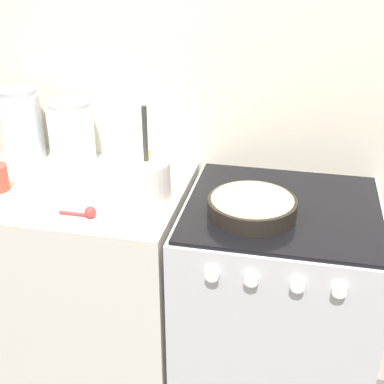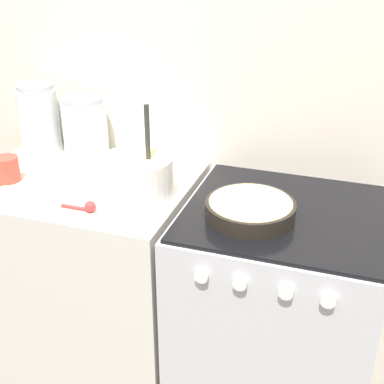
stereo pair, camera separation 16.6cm
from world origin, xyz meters
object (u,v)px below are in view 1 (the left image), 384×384
baking_pan (252,206)px  storage_jar_middle (72,137)px  stove (273,323)px  storage_jar_left (22,129)px  mixing_bowl (135,177)px

baking_pan → storage_jar_middle: size_ratio=1.16×
stove → storage_jar_left: (-0.98, 0.19, 0.58)m
stove → storage_jar_left: 1.16m
mixing_bowl → baking_pan: size_ratio=1.15×
mixing_bowl → storage_jar_left: mixing_bowl is taller
stove → baking_pan: size_ratio=3.45×
stove → storage_jar_left: bearing=169.0°
mixing_bowl → storage_jar_middle: mixing_bowl is taller
baking_pan → storage_jar_middle: storage_jar_middle is taller
stove → baking_pan: (-0.09, -0.07, 0.50)m
stove → mixing_bowl: 0.72m
storage_jar_left → stove: bearing=-11.0°
mixing_bowl → storage_jar_left: (-0.51, 0.24, 0.04)m
stove → storage_jar_left: storage_jar_left is taller
baking_pan → mixing_bowl: bearing=175.9°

